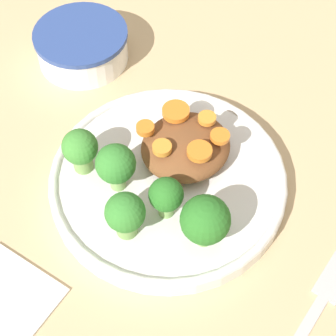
# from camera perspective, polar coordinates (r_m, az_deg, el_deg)

# --- Properties ---
(ground_plane) EXTENTS (4.00, 4.00, 0.00)m
(ground_plane) POSITION_cam_1_polar(r_m,az_deg,el_deg) (0.57, -0.00, -1.93)
(ground_plane) COLOR tan
(plate) EXTENTS (0.24, 0.24, 0.02)m
(plate) POSITION_cam_1_polar(r_m,az_deg,el_deg) (0.56, -0.00, -1.25)
(plate) COLOR silver
(plate) RESTS_ON ground_plane
(dip_bowl) EXTENTS (0.11, 0.11, 0.04)m
(dip_bowl) POSITION_cam_1_polar(r_m,az_deg,el_deg) (0.69, -8.76, 12.37)
(dip_bowl) COLOR white
(dip_bowl) RESTS_ON ground_plane
(stew_mound) EXTENTS (0.09, 0.08, 0.03)m
(stew_mound) POSITION_cam_1_polar(r_m,az_deg,el_deg) (0.56, 1.81, 2.18)
(stew_mound) COLOR brown
(stew_mound) RESTS_ON plate
(broccoli_floret_0) EXTENTS (0.04, 0.04, 0.05)m
(broccoli_floret_0) POSITION_cam_1_polar(r_m,az_deg,el_deg) (0.50, -4.36, -4.71)
(broccoli_floret_0) COLOR #759E51
(broccoli_floret_0) RESTS_ON plate
(broccoli_floret_1) EXTENTS (0.05, 0.05, 0.06)m
(broccoli_floret_1) POSITION_cam_1_polar(r_m,az_deg,el_deg) (0.49, 3.81, -5.36)
(broccoli_floret_1) COLOR #7FA85B
(broccoli_floret_1) RESTS_ON plate
(broccoli_floret_2) EXTENTS (0.04, 0.04, 0.05)m
(broccoli_floret_2) POSITION_cam_1_polar(r_m,az_deg,el_deg) (0.55, -8.90, 1.91)
(broccoli_floret_2) COLOR #759E51
(broccoli_floret_2) RESTS_ON plate
(broccoli_floret_3) EXTENTS (0.04, 0.04, 0.06)m
(broccoli_floret_3) POSITION_cam_1_polar(r_m,az_deg,el_deg) (0.53, -5.33, 0.29)
(broccoli_floret_3) COLOR #7FA85B
(broccoli_floret_3) RESTS_ON plate
(broccoli_floret_4) EXTENTS (0.03, 0.03, 0.05)m
(broccoli_floret_4) POSITION_cam_1_polar(r_m,az_deg,el_deg) (0.51, -0.20, -2.86)
(broccoli_floret_4) COLOR #7FA85B
(broccoli_floret_4) RESTS_ON plate
(carrot_slice_0) EXTENTS (0.02, 0.02, 0.01)m
(carrot_slice_0) POSITION_cam_1_polar(r_m,az_deg,el_deg) (0.53, 3.22, 1.70)
(carrot_slice_0) COLOR orange
(carrot_slice_0) RESTS_ON stew_mound
(carrot_slice_1) EXTENTS (0.03, 0.03, 0.01)m
(carrot_slice_1) POSITION_cam_1_polar(r_m,az_deg,el_deg) (0.56, 0.80, 5.76)
(carrot_slice_1) COLOR orange
(carrot_slice_1) RESTS_ON stew_mound
(carrot_slice_2) EXTENTS (0.02, 0.02, 0.01)m
(carrot_slice_2) POSITION_cam_1_polar(r_m,az_deg,el_deg) (0.55, -2.11, 4.18)
(carrot_slice_2) COLOR orange
(carrot_slice_2) RESTS_ON stew_mound
(carrot_slice_3) EXTENTS (0.02, 0.02, 0.00)m
(carrot_slice_3) POSITION_cam_1_polar(r_m,az_deg,el_deg) (0.56, 3.98, 5.06)
(carrot_slice_3) COLOR orange
(carrot_slice_3) RESTS_ON stew_mound
(carrot_slice_4) EXTENTS (0.02, 0.02, 0.01)m
(carrot_slice_4) POSITION_cam_1_polar(r_m,az_deg,el_deg) (0.53, -0.61, 2.08)
(carrot_slice_4) COLOR orange
(carrot_slice_4) RESTS_ON stew_mound
(carrot_slice_5) EXTENTS (0.02, 0.02, 0.00)m
(carrot_slice_5) POSITION_cam_1_polar(r_m,az_deg,el_deg) (0.54, 5.31, 3.24)
(carrot_slice_5) COLOR orange
(carrot_slice_5) RESTS_ON stew_mound
(fork) EXTENTS (0.18, 0.08, 0.01)m
(fork) POSITION_cam_1_polar(r_m,az_deg,el_deg) (0.52, 14.66, -14.03)
(fork) COLOR #B2B2B2
(fork) RESTS_ON ground_plane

